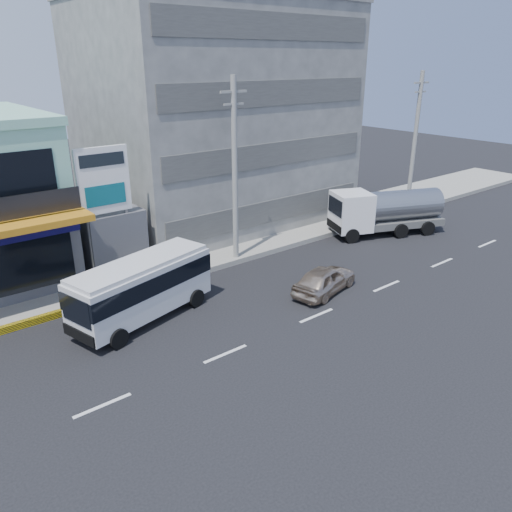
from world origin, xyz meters
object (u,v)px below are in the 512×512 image
Objects in this scene: utility_pole_far at (415,142)px; sedan at (324,280)px; satellite_dish at (102,205)px; minibus at (142,285)px; tanker_truck at (383,211)px; billboard at (104,188)px; utility_pole_near at (235,172)px; concrete_building at (215,118)px.

utility_pole_far is 2.51× the size of sedan.
satellite_dish reaches higher than minibus.
utility_pole_far is 1.30× the size of tanker_truck.
utility_pole_near is (6.50, -1.80, 0.22)m from billboard.
billboard is at bearing 167.14° from tanker_truck.
billboard is at bearing 175.43° from utility_pole_far.
concrete_building is 11.30m from satellite_dish.
utility_pole_near is 7.47m from sedan.
utility_pole_far reaches higher than minibus.
utility_pole_far is at bearing 19.96° from tanker_truck.
billboard is 5.71m from minibus.
utility_pole_near reaches higher than tanker_truck.
billboard is 0.69× the size of utility_pole_far.
tanker_truck is at bearing -80.50° from sedan.
concrete_building is at bearing 28.92° from billboard.
billboard is at bearing 164.52° from utility_pole_near.
sedan is at bearing -20.67° from minibus.
utility_pole_near is 1.30× the size of tanker_truck.
utility_pole_far is (12.00, -7.60, -1.85)m from concrete_building.
concrete_building reaches higher than sedan.
satellite_dish is 0.22× the size of billboard.
concrete_building is at bearing 123.38° from tanker_truck.
sedan is (7.51, -7.70, -4.25)m from billboard.
minibus is at bearing -158.40° from utility_pole_near.
tanker_truck reaches higher than minibus.
sedan is 0.52× the size of tanker_truck.
billboard is 0.69× the size of utility_pole_near.
billboard is 17.61m from tanker_truck.
concrete_building is 10.67× the size of satellite_dish.
concrete_building is 2.08× the size of tanker_truck.
tanker_truck is at bearing -19.05° from satellite_dish.
utility_pole_far is at bearing 6.96° from minibus.
utility_pole_near is at bearing -3.14° from sedan.
billboard is 11.57m from sedan.
tanker_truck is at bearing -160.04° from utility_pole_far.
utility_pole_far reaches higher than sedan.
satellite_dish is at bearing 74.48° from billboard.
utility_pole_far reaches higher than satellite_dish.
utility_pole_far is 1.45× the size of minibus.
concrete_building is 2.32× the size of minibus.
utility_pole_far is 23.57m from minibus.
utility_pole_near is 2.51× the size of sedan.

